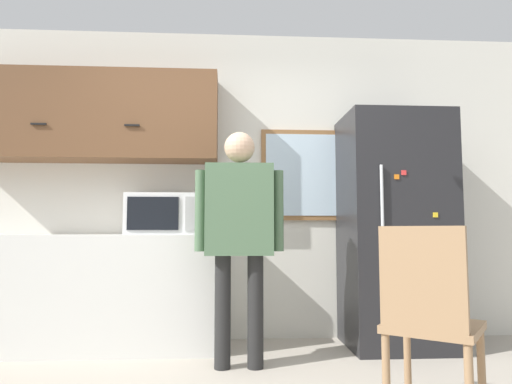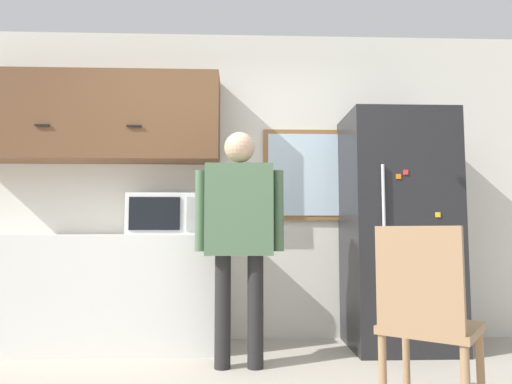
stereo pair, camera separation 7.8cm
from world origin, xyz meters
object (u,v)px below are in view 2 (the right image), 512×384
microwave (165,214)px  chair (426,314)px  person (239,222)px  refrigerator (398,229)px

microwave → chair: 2.18m
person → refrigerator: size_ratio=0.86×
person → refrigerator: 1.37m
refrigerator → chair: 1.52m
microwave → person: bearing=-42.0°
chair → person: bearing=-8.2°
refrigerator → microwave: bearing=178.3°
microwave → refrigerator: 1.89m
microwave → refrigerator: size_ratio=0.30×
person → microwave: bearing=139.4°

